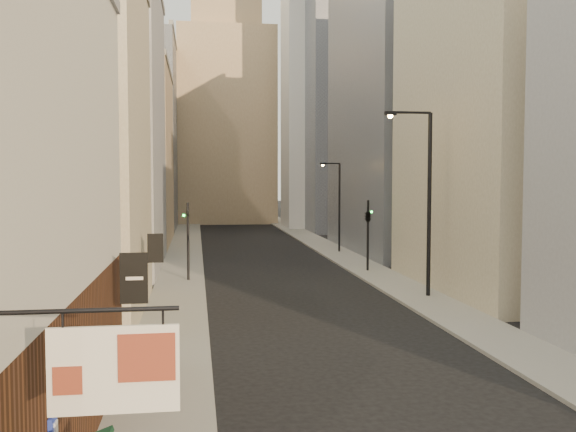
{
  "coord_description": "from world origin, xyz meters",
  "views": [
    {
      "loc": [
        -5.48,
        -5.01,
        6.51
      ],
      "look_at": [
        -2.06,
        18.78,
        5.1
      ],
      "focal_mm": 40.0,
      "sensor_mm": 36.0,
      "label": 1
    }
  ],
  "objects_px": {
    "white_tower": "(315,85)",
    "traffic_light_left": "(188,226)",
    "streetlamp_mid": "(425,192)",
    "streetlamp_far": "(337,202)",
    "traffic_light_right": "(368,217)",
    "clock_tower": "(226,104)"
  },
  "relations": [
    {
      "from": "white_tower",
      "to": "traffic_light_left",
      "type": "xyz_separation_m",
      "value": [
        -16.01,
        -42.62,
        -15.07
      ]
    },
    {
      "from": "white_tower",
      "to": "streetlamp_mid",
      "type": "height_order",
      "value": "white_tower"
    },
    {
      "from": "streetlamp_mid",
      "to": "streetlamp_far",
      "type": "distance_m",
      "value": 21.23
    },
    {
      "from": "streetlamp_far",
      "to": "clock_tower",
      "type": "bearing_deg",
      "value": 78.46
    },
    {
      "from": "streetlamp_far",
      "to": "traffic_light_left",
      "type": "bearing_deg",
      "value": -154.0
    },
    {
      "from": "streetlamp_mid",
      "to": "traffic_light_left",
      "type": "height_order",
      "value": "streetlamp_mid"
    },
    {
      "from": "streetlamp_mid",
      "to": "streetlamp_far",
      "type": "height_order",
      "value": "streetlamp_mid"
    },
    {
      "from": "streetlamp_far",
      "to": "traffic_light_right",
      "type": "relative_size",
      "value": 1.57
    },
    {
      "from": "streetlamp_mid",
      "to": "traffic_light_right",
      "type": "height_order",
      "value": "streetlamp_mid"
    },
    {
      "from": "clock_tower",
      "to": "traffic_light_right",
      "type": "xyz_separation_m",
      "value": [
        7.23,
        -54.21,
        -13.76
      ]
    },
    {
      "from": "traffic_light_right",
      "to": "streetlamp_mid",
      "type": "bearing_deg",
      "value": 115.66
    },
    {
      "from": "clock_tower",
      "to": "white_tower",
      "type": "height_order",
      "value": "clock_tower"
    },
    {
      "from": "streetlamp_mid",
      "to": "traffic_light_right",
      "type": "xyz_separation_m",
      "value": [
        -0.48,
        9.71,
        -1.88
      ]
    },
    {
      "from": "clock_tower",
      "to": "streetlamp_far",
      "type": "height_order",
      "value": "clock_tower"
    },
    {
      "from": "traffic_light_left",
      "to": "traffic_light_right",
      "type": "distance_m",
      "value": 12.48
    },
    {
      "from": "traffic_light_left",
      "to": "clock_tower",
      "type": "bearing_deg",
      "value": -110.39
    },
    {
      "from": "clock_tower",
      "to": "traffic_light_left",
      "type": "bearing_deg",
      "value": -95.05
    },
    {
      "from": "streetlamp_far",
      "to": "streetlamp_mid",
      "type": "bearing_deg",
      "value": -111.5
    },
    {
      "from": "traffic_light_left",
      "to": "traffic_light_right",
      "type": "relative_size",
      "value": 1.0
    },
    {
      "from": "streetlamp_far",
      "to": "traffic_light_right",
      "type": "distance_m",
      "value": 11.51
    },
    {
      "from": "streetlamp_mid",
      "to": "streetlamp_far",
      "type": "xyz_separation_m",
      "value": [
        -0.07,
        21.19,
        -1.28
      ]
    },
    {
      "from": "traffic_light_right",
      "to": "clock_tower",
      "type": "bearing_deg",
      "value": -59.56
    }
  ]
}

